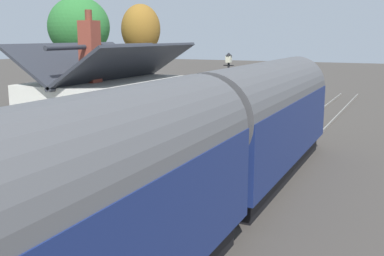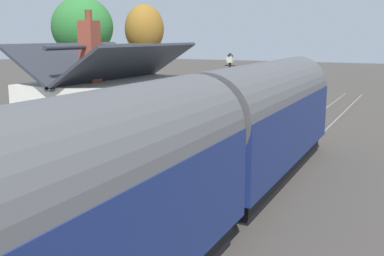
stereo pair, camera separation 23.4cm
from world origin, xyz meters
TOP-DOWN VIEW (x-y plane):
  - ground_plane at (0.00, 0.00)m, footprint 160.00×160.00m
  - platform at (0.00, 3.65)m, footprint 32.00×5.30m
  - platform_edge_coping at (0.00, 1.18)m, footprint 32.00×0.36m
  - rail_near at (0.00, -1.62)m, footprint 52.00×0.08m
  - rail_far at (0.00, -0.18)m, footprint 52.00×0.08m
  - train at (-7.09, -0.90)m, footprint 22.27×2.73m
  - station_building at (-4.06, 4.31)m, footprint 6.50×4.06m
  - bench_near_building at (6.15, 2.98)m, footprint 1.42×0.48m
  - bench_by_lamp at (3.63, 2.85)m, footprint 1.40×0.44m
  - bench_mid_platform at (9.11, 2.94)m, footprint 1.40×0.43m
  - bench_platform_end at (-9.76, 3.02)m, footprint 1.42×0.49m
  - planter_under_sign at (9.54, 1.55)m, footprint 0.36×0.36m
  - planter_bench_left at (3.16, 3.84)m, footprint 0.44×0.44m
  - lamp_post_platform at (1.88, 1.81)m, footprint 0.32×0.50m
  - station_sign_board at (2.81, 1.77)m, footprint 0.96×0.06m
  - tree_far_left at (13.98, 13.72)m, footprint 3.35×2.97m
  - tree_distant at (8.85, 15.72)m, footprint 4.18×4.41m

SIDE VIEW (x-z plane):
  - ground_plane at x=0.00m, z-range 0.00..0.00m
  - rail_near at x=0.00m, z-range 0.00..0.14m
  - rail_far at x=0.00m, z-range 0.00..0.14m
  - platform at x=0.00m, z-range 0.00..0.86m
  - platform_edge_coping at x=0.00m, z-range 0.86..0.88m
  - planter_under_sign at x=9.54m, z-range 0.88..1.52m
  - planter_bench_left at x=3.16m, z-range 0.84..1.61m
  - bench_near_building at x=6.15m, z-range 0.90..1.78m
  - bench_by_lamp at x=3.63m, z-range 0.90..1.78m
  - bench_mid_platform at x=9.11m, z-range 0.90..1.78m
  - bench_platform_end at x=-9.76m, z-range 0.90..1.78m
  - station_sign_board at x=2.81m, z-range 1.27..2.84m
  - train at x=-7.09m, z-range 0.06..4.38m
  - station_building at x=-4.06m, z-range -0.25..5.04m
  - lamp_post_platform at x=1.88m, z-range 1.59..5.25m
  - tree_far_left at x=13.98m, z-range 1.89..9.63m
  - tree_distant at x=8.85m, z-range 1.89..9.89m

